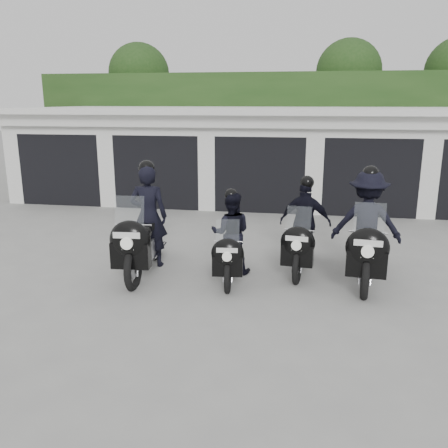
% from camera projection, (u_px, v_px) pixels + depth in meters
% --- Properties ---
extents(ground, '(80.00, 80.00, 0.00)m').
position_uv_depth(ground, '(230.00, 279.00, 8.74)').
color(ground, gray).
rests_on(ground, ground).
extents(garage_block, '(16.40, 6.80, 2.96)m').
position_uv_depth(garage_block, '(267.00, 154.00, 16.07)').
color(garage_block, white).
rests_on(garage_block, ground).
extents(background_vegetation, '(20.00, 3.90, 5.80)m').
position_uv_depth(background_vegetation, '(285.00, 111.00, 20.30)').
color(background_vegetation, '#1E3C16').
rests_on(background_vegetation, ground).
extents(police_bike_a, '(0.84, 2.49, 2.16)m').
position_uv_depth(police_bike_a, '(144.00, 228.00, 8.95)').
color(police_bike_a, black).
rests_on(police_bike_a, ground).
extents(police_bike_b, '(0.81, 1.93, 1.68)m').
position_uv_depth(police_bike_b, '(230.00, 239.00, 8.76)').
color(police_bike_b, black).
rests_on(police_bike_b, ground).
extents(police_bike_c, '(1.07, 2.12, 1.85)m').
position_uv_depth(police_bike_c, '(304.00, 229.00, 9.19)').
color(police_bike_c, black).
rests_on(police_bike_c, ground).
extents(police_bike_d, '(1.33, 2.43, 2.12)m').
position_uv_depth(police_bike_d, '(367.00, 230.00, 8.66)').
color(police_bike_d, black).
rests_on(police_bike_d, ground).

